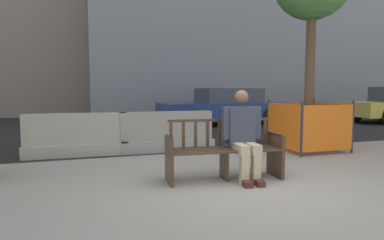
% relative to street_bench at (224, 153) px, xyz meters
% --- Properties ---
extents(ground_plane, '(200.00, 200.00, 0.00)m').
position_rel_street_bench_xyz_m(ground_plane, '(0.23, -0.55, -0.40)').
color(ground_plane, gray).
extents(street_asphalt, '(120.00, 12.00, 0.01)m').
position_rel_street_bench_xyz_m(street_asphalt, '(0.23, 8.15, -0.39)').
color(street_asphalt, black).
rests_on(street_asphalt, ground).
extents(street_bench, '(1.73, 0.68, 0.88)m').
position_rel_street_bench_xyz_m(street_bench, '(0.00, 0.00, 0.00)').
color(street_bench, '#473323').
rests_on(street_bench, ground).
extents(seated_person, '(0.59, 0.75, 1.31)m').
position_rel_street_bench_xyz_m(seated_person, '(0.27, -0.08, 0.29)').
color(seated_person, '#383D4C').
rests_on(seated_person, ground).
extents(jersey_barrier_centre, '(2.01, 0.70, 0.84)m').
position_rel_street_bench_xyz_m(jersey_barrier_centre, '(-0.21, 2.60, -0.06)').
color(jersey_barrier_centre, gray).
rests_on(jersey_barrier_centre, ground).
extents(jersey_barrier_left, '(2.02, 0.74, 0.84)m').
position_rel_street_bench_xyz_m(jersey_barrier_left, '(-2.07, 2.65, -0.06)').
color(jersey_barrier_left, '#9E998E').
rests_on(jersey_barrier_left, ground).
extents(construction_fence, '(1.29, 1.29, 1.10)m').
position_rel_street_bench_xyz_m(construction_fence, '(2.71, 1.63, 0.15)').
color(construction_fence, '#2D2D33').
rests_on(construction_fence, ground).
extents(car_sedan_mid, '(4.85, 1.95, 1.35)m').
position_rel_street_bench_xyz_m(car_sedan_mid, '(3.16, 7.09, 0.27)').
color(car_sedan_mid, navy).
rests_on(car_sedan_mid, ground).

